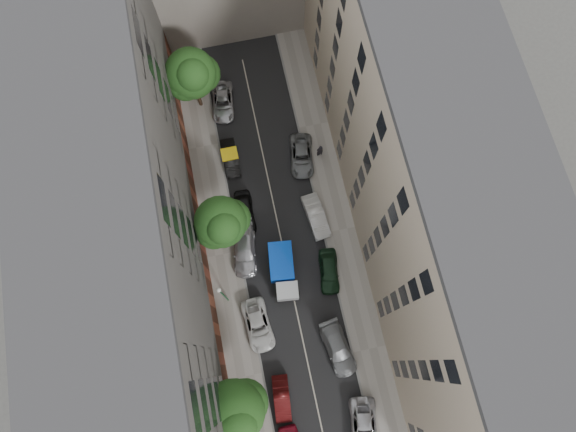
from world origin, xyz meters
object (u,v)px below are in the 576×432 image
object	(u,v)px
tree_mid	(222,223)
tree_far	(192,75)
tarp_truck	(283,271)
car_left_3	(245,250)
car_right_2	(329,271)
pedestrian	(320,151)
car_right_4	(302,156)
car_right_1	(338,348)
car_right_3	(316,216)
car_left_6	(223,102)
car_right_0	(364,427)
car_left_4	(245,212)
car_left_1	(282,399)
car_left_5	(231,158)
car_left_2	(258,325)
tree_near	(235,413)
lamp_post	(223,294)

from	to	relation	value
tree_mid	tree_far	size ratio (longest dim) A/B	0.98
tarp_truck	car_left_3	world-z (taller)	tarp_truck
car_right_2	pedestrian	world-z (taller)	pedestrian
car_left_3	car_right_4	distance (m)	10.69
car_right_1	car_right_3	distance (m)	12.02
car_right_2	pedestrian	bearing A→B (deg)	89.46
car_left_6	car_right_0	size ratio (longest dim) A/B	0.95
car_left_4	car_right_0	distance (m)	21.33
car_left_3	car_right_0	xyz separation A→B (m)	(6.91, -16.80, -0.06)
car_right_0	tree_mid	bearing A→B (deg)	123.68
car_left_1	car_right_3	world-z (taller)	car_right_3
car_left_3	car_left_5	bearing A→B (deg)	95.86
car_right_0	car_left_2	bearing A→B (deg)	134.85
car_left_2	car_left_5	size ratio (longest dim) A/B	1.21
car_right_1	tarp_truck	bearing A→B (deg)	104.39
car_left_2	car_right_3	xyz separation A→B (m)	(7.20, 8.61, 0.06)
car_left_1	car_left_3	bearing A→B (deg)	98.40
tree_far	car_left_5	bearing A→B (deg)	-74.59
car_right_0	car_right_2	world-z (taller)	car_right_2
car_right_3	tree_near	xyz separation A→B (m)	(-9.90, -14.96, 5.06)
tarp_truck	car_left_6	size ratio (longest dim) A/B	1.16
car_right_0	pedestrian	distance (m)	24.86
car_left_6	tree_far	distance (m)	5.45
car_left_3	car_left_6	xyz separation A→B (m)	(0.69, 15.27, -0.09)
car_left_2	car_right_1	size ratio (longest dim) A/B	0.96
tarp_truck	car_left_4	bearing A→B (deg)	117.32
tree_mid	tree_near	bearing A→B (deg)	-96.25
car_right_1	lamp_post	distance (m)	11.15
car_left_2	tree_far	bearing A→B (deg)	89.02
car_left_2	car_right_2	xyz separation A→B (m)	(7.20, 3.33, 0.05)
car_left_5	car_right_3	world-z (taller)	car_right_3
tarp_truck	car_right_1	xyz separation A→B (m)	(3.27, -7.54, -0.58)
car_left_2	car_left_3	world-z (taller)	car_left_3
car_left_1	car_left_6	distance (m)	28.47
car_right_0	car_left_1	bearing A→B (deg)	159.71
car_left_4	car_right_3	bearing A→B (deg)	-14.15
tree_mid	tarp_truck	bearing A→B (deg)	-44.56
car_left_3	car_left_5	size ratio (longest dim) A/B	1.27
car_left_5	car_left_3	bearing A→B (deg)	-92.92
car_left_5	car_right_0	bearing A→B (deg)	-76.54
car_left_3	car_right_4	bearing A→B (deg)	56.56
car_left_5	car_left_6	world-z (taller)	car_left_5
car_right_4	tree_far	world-z (taller)	tree_far
car_right_0	lamp_post	bearing A→B (deg)	135.62
tarp_truck	tree_mid	xyz separation A→B (m)	(-4.22, 4.16, 4.30)
tree_near	tree_mid	distance (m)	14.76
car_left_4	tree_mid	bearing A→B (deg)	-130.60
car_left_4	car_right_2	distance (m)	9.54
tree_mid	lamp_post	world-z (taller)	tree_mid
pedestrian	car_left_2	bearing A→B (deg)	44.92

